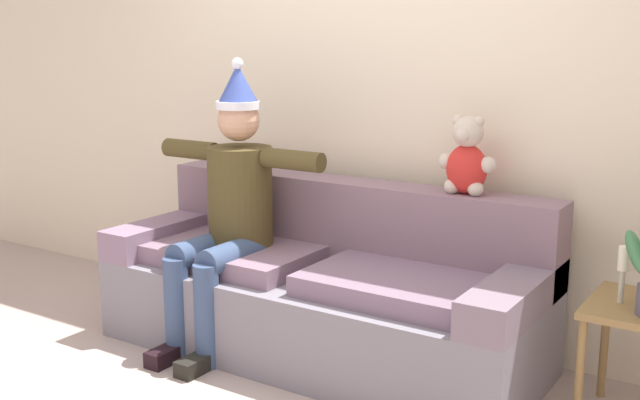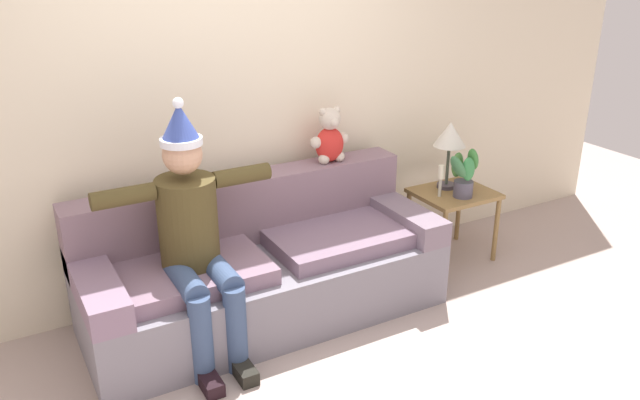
% 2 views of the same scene
% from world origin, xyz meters
% --- Properties ---
extents(back_wall, '(7.00, 0.10, 2.70)m').
position_xyz_m(back_wall, '(0.00, 1.55, 1.35)').
color(back_wall, beige).
rests_on(back_wall, ground_plane).
extents(couch, '(2.26, 0.87, 0.86)m').
position_xyz_m(couch, '(0.00, 1.04, 0.33)').
color(couch, slate).
rests_on(couch, ground_plane).
extents(person_seated, '(1.02, 0.77, 1.50)m').
position_xyz_m(person_seated, '(-0.48, 0.87, 0.76)').
color(person_seated, '#483C1E').
rests_on(person_seated, ground_plane).
extents(teddy_bear, '(0.29, 0.17, 0.38)m').
position_xyz_m(teddy_bear, '(0.65, 1.30, 1.03)').
color(teddy_bear, red).
rests_on(teddy_bear, couch).
extents(candle_tall, '(0.04, 0.04, 0.24)m').
position_xyz_m(candle_tall, '(1.43, 1.06, 0.69)').
color(candle_tall, beige).
rests_on(candle_tall, side_table).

